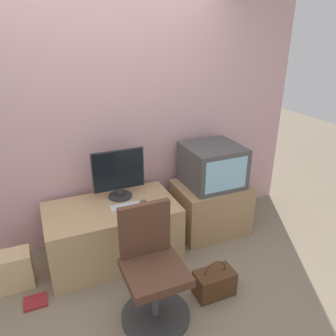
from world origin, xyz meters
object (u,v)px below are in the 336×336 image
crt_tv (212,165)px  cardboard_box_lower (15,270)px  main_monitor (119,175)px  mouse (143,201)px  handbag (214,283)px  office_chair (152,273)px  book (36,302)px  keyboard (125,206)px

crt_tv → cardboard_box_lower: (-2.03, -0.12, -0.61)m
main_monitor → mouse: bearing=-49.5°
mouse → crt_tv: size_ratio=0.10×
handbag → crt_tv: bearing=62.6°
main_monitor → office_chair: bearing=-91.9°
office_chair → cardboard_box_lower: (-1.00, 0.76, -0.23)m
crt_tv → cardboard_box_lower: bearing=-176.5°
cardboard_box_lower → book: (0.13, -0.29, -0.15)m
handbag → book: (-1.43, 0.49, -0.11)m
main_monitor → book: size_ratio=2.74×
keyboard → office_chair: 0.78m
mouse → keyboard: bearing=-176.1°
handbag → book: bearing=160.9°
crt_tv → mouse: bearing=-172.3°
keyboard → book: (-0.89, -0.29, -0.56)m
crt_tv → book: crt_tv is taller
crt_tv → main_monitor: bearing=174.6°
mouse → cardboard_box_lower: 1.28m
keyboard → office_chair: (-0.02, -0.76, -0.18)m
handbag → office_chair: bearing=177.9°
office_chair → cardboard_box_lower: 1.28m
main_monitor → mouse: size_ratio=8.82×
keyboard → main_monitor: bearing=87.1°
keyboard → handbag: keyboard is taller
mouse → book: (-1.08, -0.30, -0.57)m
mouse → cardboard_box_lower: (-1.21, -0.01, -0.41)m
cardboard_box_lower → crt_tv: bearing=3.5°
mouse → cardboard_box_lower: size_ratio=0.18×
crt_tv → handbag: (-0.47, -0.90, -0.66)m
main_monitor → cardboard_box_lower: size_ratio=1.54×
book → mouse: bearing=15.6°
main_monitor → mouse: (0.17, -0.20, -0.23)m
keyboard → mouse: size_ratio=4.83×
mouse → book: size_ratio=0.31×
office_chair → book: (-0.87, 0.47, -0.38)m
handbag → book: size_ratio=1.82×
main_monitor → crt_tv: 1.00m
book → handbag: bearing=-19.1°
crt_tv → handbag: 1.21m
main_monitor → office_chair: size_ratio=0.56×
mouse → office_chair: 0.82m
crt_tv → book: size_ratio=3.07×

